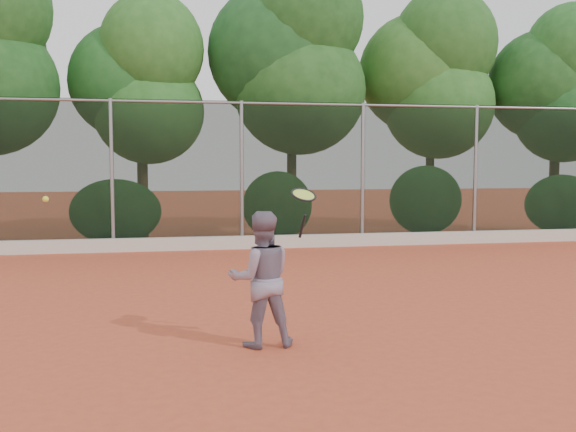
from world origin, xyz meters
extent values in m
plane|color=#C44C2E|center=(0.00, 0.00, 0.00)|extent=(80.00, 80.00, 0.00)
cube|color=silver|center=(0.00, 6.82, 0.15)|extent=(24.00, 0.20, 0.30)
imported|color=gray|center=(-0.74, -1.33, 0.75)|extent=(0.75, 0.59, 1.50)
cube|color=black|center=(0.00, 7.00, 1.75)|extent=(24.00, 0.01, 3.50)
cylinder|color=gray|center=(0.00, 7.00, 3.45)|extent=(24.00, 0.06, 0.06)
cylinder|color=gray|center=(-3.00, 7.00, 1.75)|extent=(0.09, 0.09, 3.50)
cylinder|color=gray|center=(0.00, 7.00, 1.75)|extent=(0.09, 0.09, 3.50)
cylinder|color=gray|center=(3.00, 7.00, 1.75)|extent=(0.09, 0.09, 3.50)
cylinder|color=gray|center=(6.00, 7.00, 1.75)|extent=(0.09, 0.09, 3.50)
cylinder|color=#482E1B|center=(-2.40, 9.30, 1.20)|extent=(0.28, 0.28, 2.40)
ellipsoid|color=#276221|center=(-2.20, 9.20, 3.40)|extent=(2.90, 2.40, 2.80)
ellipsoid|color=#1C541E|center=(-2.70, 9.50, 4.20)|extent=(3.20, 2.70, 3.10)
ellipsoid|color=#275D20|center=(-2.10, 9.00, 5.00)|extent=(2.70, 2.30, 2.90)
cylinder|color=#3B2616|center=(1.60, 9.00, 1.50)|extent=(0.26, 0.26, 3.00)
ellipsoid|color=#35712B|center=(1.80, 8.90, 4.00)|extent=(3.60, 3.00, 3.50)
ellipsoid|color=#266327|center=(1.30, 9.20, 5.00)|extent=(3.90, 3.20, 3.80)
ellipsoid|color=#2D6727|center=(1.90, 8.80, 5.90)|extent=(3.20, 2.70, 3.30)
cylinder|color=#49321C|center=(5.70, 9.20, 1.35)|extent=(0.24, 0.24, 2.70)
ellipsoid|color=#285F20|center=(5.90, 9.10, 3.70)|extent=(3.20, 2.70, 3.10)
ellipsoid|color=#2A5D1F|center=(5.40, 9.40, 4.60)|extent=(3.50, 2.90, 3.40)
ellipsoid|color=#20501B|center=(6.00, 9.00, 5.40)|extent=(3.00, 2.50, 3.10)
cylinder|color=#3D2617|center=(9.40, 8.80, 1.25)|extent=(0.28, 0.28, 2.50)
ellipsoid|color=#276728|center=(9.60, 8.70, 3.50)|extent=(3.00, 2.50, 2.90)
ellipsoid|color=#2B6627|center=(9.10, 9.00, 4.30)|extent=(3.30, 2.80, 3.20)
ellipsoid|color=#31742C|center=(9.70, 8.60, 5.10)|extent=(2.80, 2.40, 3.00)
ellipsoid|color=#2C6627|center=(-3.00, 7.80, 0.85)|extent=(2.20, 1.16, 1.60)
ellipsoid|color=#326C29|center=(1.00, 7.80, 0.95)|extent=(1.80, 1.04, 1.76)
ellipsoid|color=#2F722B|center=(5.00, 7.80, 1.05)|extent=(2.00, 1.10, 1.84)
ellipsoid|color=#2D742C|center=(9.00, 7.80, 0.90)|extent=(2.16, 1.12, 1.64)
cylinder|color=black|center=(-0.28, -1.37, 1.33)|extent=(0.07, 0.16, 0.27)
torus|color=black|center=(-0.28, -1.43, 1.68)|extent=(0.34, 0.33, 0.15)
cylinder|color=#C5E643|center=(-0.28, -1.43, 1.68)|extent=(0.29, 0.27, 0.11)
sphere|color=#EAF838|center=(-3.03, -1.03, 1.64)|extent=(0.06, 0.06, 0.06)
camera|label=1|loc=(-1.73, -8.25, 2.02)|focal=40.00mm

